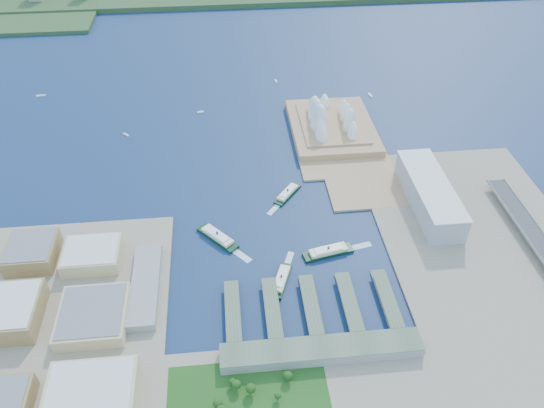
{
  "coord_description": "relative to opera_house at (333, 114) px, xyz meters",
  "views": [
    {
      "loc": [
        -64.99,
        -437.83,
        453.06
      ],
      "look_at": [
        -11.69,
        84.72,
        18.0
      ],
      "focal_mm": 35.0,
      "sensor_mm": 36.0,
      "label": 1
    }
  ],
  "objects": [
    {
      "name": "west_land",
      "position": [
        -355.0,
        -385.0,
        -30.5
      ],
      "size": [
        220.0,
        390.0,
        3.0
      ],
      "primitive_type": "cube",
      "color": "gray",
      "rests_on": "ground"
    },
    {
      "name": "east_land",
      "position": [
        135.0,
        -330.0,
        -30.5
      ],
      "size": [
        240.0,
        500.0,
        3.0
      ],
      "primitive_type": "cube",
      "color": "gray",
      "rests_on": "ground"
    },
    {
      "name": "toaster_building",
      "position": [
        90.0,
        -200.0,
        -11.5
      ],
      "size": [
        45.0,
        155.0,
        35.0
      ],
      "primitive_type": "cube",
      "color": "#99999E",
      "rests_on": "east_land"
    },
    {
      "name": "boat_d",
      "position": [
        -493.51,
        167.76,
        -30.66
      ],
      "size": [
        16.17,
        5.27,
        2.68
      ],
      "primitive_type": null,
      "rotation": [
        0.0,
        0.0,
        1.69
      ],
      "color": "white",
      "rests_on": "ground"
    },
    {
      "name": "ferry_wharves",
      "position": [
        -91.0,
        -355.0,
        -27.35
      ],
      "size": [
        184.0,
        90.0,
        9.3
      ],
      "primitive_type": null,
      "color": "#4D5D47",
      "rests_on": "ground"
    },
    {
      "name": "peninsula",
      "position": [
        2.5,
        -20.0,
        -30.5
      ],
      "size": [
        135.0,
        220.0,
        3.0
      ],
      "primitive_type": "cube",
      "color": "tan",
      "rests_on": "ground"
    },
    {
      "name": "west_buildings",
      "position": [
        -355.0,
        -350.0,
        -15.5
      ],
      "size": [
        200.0,
        280.0,
        27.0
      ],
      "primitive_type": null,
      "color": "olive",
      "rests_on": "west_land"
    },
    {
      "name": "terminal_building",
      "position": [
        -90.0,
        -415.0,
        -23.0
      ],
      "size": [
        200.0,
        28.0,
        12.0
      ],
      "primitive_type": "cube",
      "color": "gray",
      "rests_on": "south_land"
    },
    {
      "name": "boat_e",
      "position": [
        -70.9,
        181.18,
        -30.67
      ],
      "size": [
        3.96,
        10.99,
        2.66
      ],
      "primitive_type": null,
      "rotation": [
        0.0,
        0.0,
        0.05
      ],
      "color": "white",
      "rests_on": "ground"
    },
    {
      "name": "opera_house",
      "position": [
        0.0,
        0.0,
        0.0
      ],
      "size": [
        134.0,
        180.0,
        58.0
      ],
      "primitive_type": null,
      "color": "white",
      "rests_on": "peninsula"
    },
    {
      "name": "ground",
      "position": [
        -105.0,
        -280.0,
        -32.0
      ],
      "size": [
        3000.0,
        3000.0,
        0.0
      ],
      "primitive_type": "plane",
      "color": "#0F2649",
      "rests_on": "ground"
    },
    {
      "name": "ferry_c",
      "position": [
        -118.06,
        -312.66,
        -26.94
      ],
      "size": [
        31.8,
        54.83,
        10.12
      ],
      "primitive_type": null,
      "rotation": [
        0.0,
        0.0,
        2.78
      ],
      "color": "black",
      "rests_on": "ground"
    },
    {
      "name": "boat_c",
      "position": [
        90.29,
        110.22,
        -30.51
      ],
      "size": [
        6.08,
        13.75,
        2.99
      ],
      "primitive_type": null,
      "rotation": [
        0.0,
        0.0,
        3.31
      ],
      "color": "white",
      "rests_on": "ground"
    },
    {
      "name": "ferry_d",
      "position": [
        -56.84,
        -273.83,
        -26.19
      ],
      "size": [
        63.31,
        28.01,
        11.61
      ],
      "primitive_type": null,
      "rotation": [
        0.0,
        0.0,
        1.78
      ],
      "color": "black",
      "rests_on": "ground"
    },
    {
      "name": "boat_a",
      "position": [
        -328.3,
        21.35,
        -30.84
      ],
      "size": [
        10.61,
        10.58,
        2.31
      ],
      "primitive_type": null,
      "rotation": [
        0.0,
        0.0,
        0.79
      ],
      "color": "white",
      "rests_on": "ground"
    },
    {
      "name": "boat_b",
      "position": [
        -210.41,
        80.18,
        -30.56
      ],
      "size": [
        11.22,
        5.78,
        2.89
      ],
      "primitive_type": null,
      "rotation": [
        0.0,
        0.0,
        1.77
      ],
      "color": "white",
      "rests_on": "ground"
    },
    {
      "name": "ferry_b",
      "position": [
        -91.3,
        -156.52,
        -27.04
      ],
      "size": [
        42.69,
        49.71,
        9.93
      ],
      "primitive_type": null,
      "rotation": [
        0.0,
        0.0,
        -0.66
      ],
      "color": "black",
      "rests_on": "ground"
    },
    {
      "name": "ferry_a",
      "position": [
        -188.55,
        -234.54,
        -26.18
      ],
      "size": [
        52.28,
        56.62,
        11.63
      ],
      "primitive_type": null,
      "rotation": [
        0.0,
        0.0,
        0.72
      ],
      "color": "black",
      "rests_on": "ground"
    }
  ]
}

